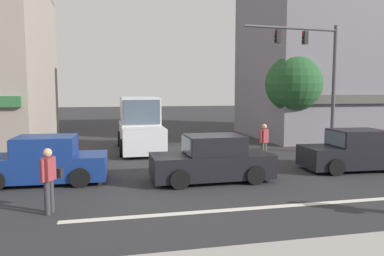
{
  "coord_description": "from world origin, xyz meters",
  "views": [
    {
      "loc": [
        -3.27,
        -12.52,
        3.1
      ],
      "look_at": [
        -0.02,
        2.0,
        1.6
      ],
      "focal_mm": 35.0,
      "sensor_mm": 36.0,
      "label": 1
    }
  ],
  "objects_px": {
    "street_tree": "(294,84)",
    "sedan_crossing_rightbound": "(44,162)",
    "traffic_light_mast": "(317,68)",
    "pedestrian_far_side": "(264,141)",
    "sedan_waiting_far": "(212,160)",
    "sedan_approaching_near": "(355,152)",
    "pedestrian_mid_crossing": "(49,176)",
    "box_truck_crossing_leftbound": "(140,126)"
  },
  "relations": [
    {
      "from": "box_truck_crossing_leftbound",
      "to": "street_tree",
      "type": "bearing_deg",
      "value": -1.36
    },
    {
      "from": "pedestrian_far_side",
      "to": "street_tree",
      "type": "bearing_deg",
      "value": 50.69
    },
    {
      "from": "sedan_crossing_rightbound",
      "to": "sedan_waiting_far",
      "type": "bearing_deg",
      "value": -9.6
    },
    {
      "from": "traffic_light_mast",
      "to": "sedan_waiting_far",
      "type": "bearing_deg",
      "value": -147.2
    },
    {
      "from": "traffic_light_mast",
      "to": "pedestrian_far_side",
      "type": "distance_m",
      "value": 4.79
    },
    {
      "from": "sedan_crossing_rightbound",
      "to": "sedan_waiting_far",
      "type": "xyz_separation_m",
      "value": [
        5.57,
        -0.94,
        0.0
      ]
    },
    {
      "from": "traffic_light_mast",
      "to": "pedestrian_mid_crossing",
      "type": "distance_m",
      "value": 13.37
    },
    {
      "from": "street_tree",
      "to": "sedan_approaching_near",
      "type": "distance_m",
      "value": 7.25
    },
    {
      "from": "sedan_approaching_near",
      "to": "pedestrian_mid_crossing",
      "type": "bearing_deg",
      "value": -164.89
    },
    {
      "from": "box_truck_crossing_leftbound",
      "to": "pedestrian_mid_crossing",
      "type": "relative_size",
      "value": 3.36
    },
    {
      "from": "street_tree",
      "to": "sedan_crossing_rightbound",
      "type": "xyz_separation_m",
      "value": [
        -12.32,
        -6.23,
        -2.74
      ]
    },
    {
      "from": "traffic_light_mast",
      "to": "sedan_crossing_rightbound",
      "type": "distance_m",
      "value": 12.78
    },
    {
      "from": "pedestrian_far_side",
      "to": "traffic_light_mast",
      "type": "bearing_deg",
      "value": 23.25
    },
    {
      "from": "pedestrian_mid_crossing",
      "to": "sedan_approaching_near",
      "type": "bearing_deg",
      "value": 15.11
    },
    {
      "from": "street_tree",
      "to": "sedan_waiting_far",
      "type": "distance_m",
      "value": 10.23
    },
    {
      "from": "box_truck_crossing_leftbound",
      "to": "pedestrian_mid_crossing",
      "type": "xyz_separation_m",
      "value": [
        -3.08,
        -9.8,
        -0.3
      ]
    },
    {
      "from": "sedan_approaching_near",
      "to": "traffic_light_mast",
      "type": "bearing_deg",
      "value": 84.06
    },
    {
      "from": "sedan_crossing_rightbound",
      "to": "sedan_waiting_far",
      "type": "height_order",
      "value": "same"
    },
    {
      "from": "street_tree",
      "to": "sedan_crossing_rightbound",
      "type": "relative_size",
      "value": 1.21
    },
    {
      "from": "street_tree",
      "to": "pedestrian_far_side",
      "type": "xyz_separation_m",
      "value": [
        -3.68,
        -4.5,
        -2.5
      ]
    },
    {
      "from": "pedestrian_far_side",
      "to": "sedan_waiting_far",
      "type": "bearing_deg",
      "value": -138.92
    },
    {
      "from": "street_tree",
      "to": "sedan_waiting_far",
      "type": "relative_size",
      "value": 1.23
    },
    {
      "from": "sedan_approaching_near",
      "to": "sedan_waiting_far",
      "type": "height_order",
      "value": "same"
    },
    {
      "from": "pedestrian_mid_crossing",
      "to": "traffic_light_mast",
      "type": "bearing_deg",
      "value": 30.03
    },
    {
      "from": "sedan_crossing_rightbound",
      "to": "pedestrian_far_side",
      "type": "bearing_deg",
      "value": 11.36
    },
    {
      "from": "sedan_crossing_rightbound",
      "to": "pedestrian_mid_crossing",
      "type": "height_order",
      "value": "pedestrian_mid_crossing"
    },
    {
      "from": "box_truck_crossing_leftbound",
      "to": "sedan_waiting_far",
      "type": "bearing_deg",
      "value": -76.04
    },
    {
      "from": "sedan_crossing_rightbound",
      "to": "box_truck_crossing_leftbound",
      "type": "xyz_separation_m",
      "value": [
        3.74,
        6.44,
        0.54
      ]
    },
    {
      "from": "sedan_approaching_near",
      "to": "sedan_crossing_rightbound",
      "type": "xyz_separation_m",
      "value": [
        -11.52,
        0.43,
        0.0
      ]
    },
    {
      "from": "sedan_waiting_far",
      "to": "pedestrian_far_side",
      "type": "height_order",
      "value": "pedestrian_far_side"
    },
    {
      "from": "sedan_approaching_near",
      "to": "street_tree",
      "type": "bearing_deg",
      "value": 83.14
    },
    {
      "from": "pedestrian_far_side",
      "to": "sedan_crossing_rightbound",
      "type": "bearing_deg",
      "value": -168.64
    },
    {
      "from": "sedan_crossing_rightbound",
      "to": "pedestrian_far_side",
      "type": "xyz_separation_m",
      "value": [
        8.64,
        1.74,
        0.24
      ]
    },
    {
      "from": "traffic_light_mast",
      "to": "pedestrian_far_side",
      "type": "height_order",
      "value": "traffic_light_mast"
    },
    {
      "from": "street_tree",
      "to": "pedestrian_far_side",
      "type": "bearing_deg",
      "value": -129.31
    },
    {
      "from": "street_tree",
      "to": "pedestrian_far_side",
      "type": "relative_size",
      "value": 3.03
    },
    {
      "from": "street_tree",
      "to": "sedan_approaching_near",
      "type": "relative_size",
      "value": 1.21
    },
    {
      "from": "traffic_light_mast",
      "to": "sedan_crossing_rightbound",
      "type": "bearing_deg",
      "value": -165.24
    },
    {
      "from": "traffic_light_mast",
      "to": "sedan_approaching_near",
      "type": "bearing_deg",
      "value": -95.94
    },
    {
      "from": "sedan_approaching_near",
      "to": "box_truck_crossing_leftbound",
      "type": "distance_m",
      "value": 10.39
    },
    {
      "from": "sedan_crossing_rightbound",
      "to": "pedestrian_far_side",
      "type": "distance_m",
      "value": 8.82
    },
    {
      "from": "box_truck_crossing_leftbound",
      "to": "sedan_approaching_near",
      "type": "bearing_deg",
      "value": -41.41
    }
  ]
}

